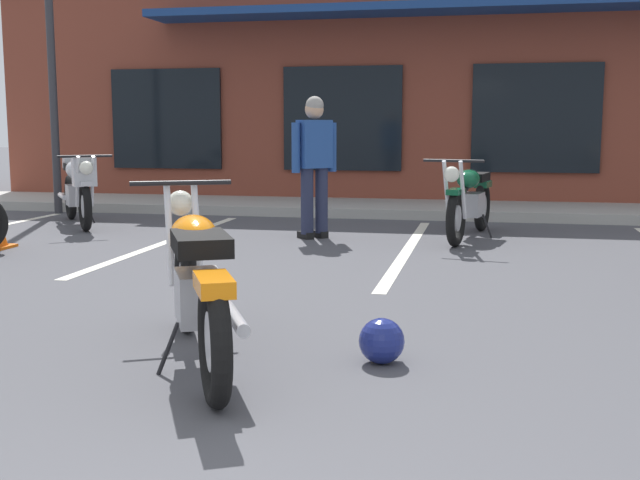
# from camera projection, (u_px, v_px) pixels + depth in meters

# --- Properties ---
(ground_plane) EXTENTS (80.00, 80.00, 0.00)m
(ground_plane) POSITION_uv_depth(u_px,v_px,m) (352.00, 336.00, 5.09)
(ground_plane) COLOR #47474C
(sidewalk_kerb) EXTENTS (22.00, 1.80, 0.14)m
(sidewalk_kerb) POSITION_uv_depth(u_px,v_px,m) (431.00, 209.00, 12.14)
(sidewalk_kerb) COLOR #A8A59E
(sidewalk_kerb) RESTS_ON ground_plane
(brick_storefront_building) EXTENTS (15.43, 6.48, 3.92)m
(brick_storefront_building) POSITION_uv_depth(u_px,v_px,m) (446.00, 93.00, 15.41)
(brick_storefront_building) COLOR brown
(brick_storefront_building) RESTS_ON ground_plane
(painted_stall_lines) EXTENTS (11.27, 4.80, 0.01)m
(painted_stall_lines) POSITION_uv_depth(u_px,v_px,m) (408.00, 249.00, 8.66)
(painted_stall_lines) COLOR silver
(painted_stall_lines) RESTS_ON ground_plane
(motorcycle_foreground_classic) EXTENTS (1.22, 1.94, 0.98)m
(motorcycle_foreground_classic) POSITION_uv_depth(u_px,v_px,m) (197.00, 282.00, 4.46)
(motorcycle_foreground_classic) COLOR black
(motorcycle_foreground_classic) RESTS_ON ground_plane
(motorcycle_black_cruiser) EXTENTS (0.77, 2.09, 0.98)m
(motorcycle_black_cruiser) POSITION_uv_depth(u_px,v_px,m) (470.00, 200.00, 9.40)
(motorcycle_black_cruiser) COLOR black
(motorcycle_black_cruiser) RESTS_ON ground_plane
(motorcycle_silver_naked) EXTENTS (1.46, 1.80, 0.98)m
(motorcycle_silver_naked) POSITION_uv_depth(u_px,v_px,m) (78.00, 187.00, 10.59)
(motorcycle_silver_naked) COLOR black
(motorcycle_silver_naked) RESTS_ON ground_plane
(person_in_shorts_foreground) EXTENTS (0.51, 0.48, 1.68)m
(person_in_shorts_foreground) POSITION_uv_depth(u_px,v_px,m) (314.00, 158.00, 9.37)
(person_in_shorts_foreground) COLOR black
(person_in_shorts_foreground) RESTS_ON ground_plane
(helmet_on_pavement) EXTENTS (0.26, 0.26, 0.26)m
(helmet_on_pavement) POSITION_uv_depth(u_px,v_px,m) (382.00, 341.00, 4.48)
(helmet_on_pavement) COLOR navy
(helmet_on_pavement) RESTS_ON ground_plane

